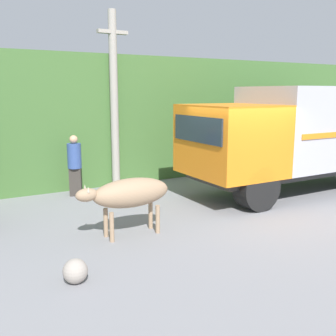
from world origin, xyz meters
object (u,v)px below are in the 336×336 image
at_px(cargo_truck, 301,133).
at_px(brown_cow, 130,194).
at_px(pedestrian_on_hill, 75,163).
at_px(utility_pole, 114,98).
at_px(roadside_rock, 75,271).

height_order(cargo_truck, brown_cow, cargo_truck).
distance_m(cargo_truck, pedestrian_on_hill, 6.51).
relative_size(utility_pole, roadside_rock, 13.51).
xyz_separation_m(cargo_truck, pedestrian_on_hill, (-5.92, 2.60, -0.78)).
relative_size(cargo_truck, utility_pole, 1.34).
bearing_deg(pedestrian_on_hill, utility_pole, -138.80).
bearing_deg(brown_cow, utility_pole, 71.54).
xyz_separation_m(brown_cow, utility_pole, (1.34, 4.04, 1.82)).
bearing_deg(cargo_truck, pedestrian_on_hill, 155.92).
distance_m(cargo_truck, utility_pole, 5.54).
relative_size(cargo_truck, brown_cow, 3.55).
xyz_separation_m(pedestrian_on_hill, utility_pole, (1.39, 0.45, 1.77)).
distance_m(brown_cow, utility_pole, 4.63).
bearing_deg(brown_cow, cargo_truck, 9.52).
distance_m(utility_pole, roadside_rock, 6.70).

